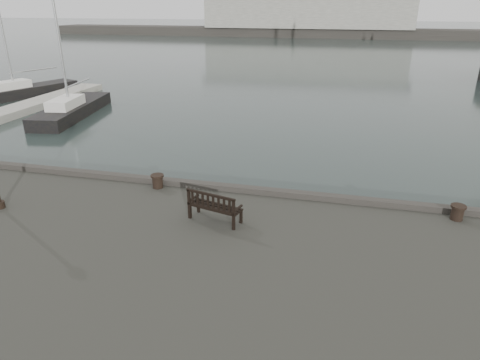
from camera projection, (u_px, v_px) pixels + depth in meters
The scene contains 7 objects.
ground at pixel (265, 235), 14.25m from camera, with size 400.00×400.00×0.00m, color black.
breakwater at pixel (322, 17), 96.15m from camera, with size 140.00×9.50×12.20m.
bench at pixel (215, 212), 11.74m from camera, with size 1.59×0.88×0.87m.
bollard_left at pixel (158, 181), 13.90m from camera, with size 0.42×0.42×0.45m, color black.
bollard_right at pixel (457, 212), 11.84m from camera, with size 0.41×0.41×0.43m, color black.
yacht_b at pixel (21, 94), 35.14m from camera, with size 5.18×9.71×12.70m.
yacht_c at pixel (73, 112), 29.26m from camera, with size 3.56×9.00×11.92m.
Camera 1 is at (2.20, -12.31, 7.13)m, focal length 32.00 mm.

